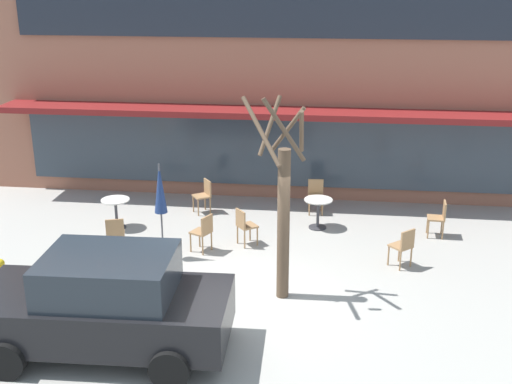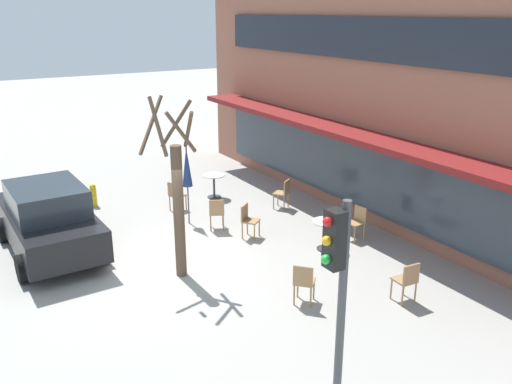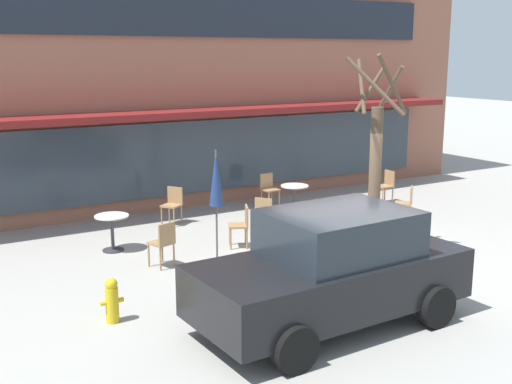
% 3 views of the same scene
% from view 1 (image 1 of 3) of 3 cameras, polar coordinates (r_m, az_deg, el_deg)
% --- Properties ---
extents(ground_plane, '(80.00, 80.00, 0.00)m').
position_cam_1_polar(ground_plane, '(12.71, -0.71, -9.52)').
color(ground_plane, '#9E9B93').
extents(building_facade, '(17.56, 9.10, 6.92)m').
position_cam_1_polar(building_facade, '(21.24, 2.86, 11.96)').
color(building_facade, '#935B47').
rests_on(building_facade, ground).
extents(cafe_table_near_wall, '(0.70, 0.70, 0.76)m').
position_cam_1_polar(cafe_table_near_wall, '(16.22, -12.35, -1.46)').
color(cafe_table_near_wall, '#333338').
rests_on(cafe_table_near_wall, ground).
extents(cafe_table_streetside, '(0.70, 0.70, 0.76)m').
position_cam_1_polar(cafe_table_streetside, '(15.93, 5.54, -1.47)').
color(cafe_table_streetside, '#333338').
rests_on(cafe_table_streetside, ground).
extents(patio_umbrella_green_folded, '(0.28, 0.28, 2.20)m').
position_cam_1_polar(patio_umbrella_green_folded, '(13.95, -8.53, 0.24)').
color(patio_umbrella_green_folded, '#4C4C51').
rests_on(patio_umbrella_green_folded, ground).
extents(cafe_chair_0, '(0.43, 0.43, 0.89)m').
position_cam_1_polar(cafe_chair_0, '(15.96, 15.99, -2.08)').
color(cafe_chair_0, '#9E754C').
rests_on(cafe_chair_0, ground).
extents(cafe_chair_1, '(0.43, 0.43, 0.89)m').
position_cam_1_polar(cafe_chair_1, '(16.95, 5.33, -0.15)').
color(cafe_chair_1, '#9E754C').
rests_on(cafe_chair_1, ground).
extents(cafe_chair_2, '(0.50, 0.50, 0.89)m').
position_cam_1_polar(cafe_chair_2, '(14.72, -12.39, -3.57)').
color(cafe_chair_2, '#9E754C').
rests_on(cafe_chair_2, ground).
extents(cafe_chair_3, '(0.56, 0.56, 0.89)m').
position_cam_1_polar(cafe_chair_3, '(14.86, -1.03, -2.88)').
color(cafe_chair_3, '#9E754C').
rests_on(cafe_chair_3, ground).
extents(cafe_chair_4, '(0.56, 0.56, 0.89)m').
position_cam_1_polar(cafe_chair_4, '(16.93, -4.64, -0.15)').
color(cafe_chair_4, '#9E754C').
rests_on(cafe_chair_4, ground).
extents(cafe_chair_5, '(0.57, 0.57, 0.89)m').
position_cam_1_polar(cafe_chair_5, '(14.13, 12.97, -4.60)').
color(cafe_chair_5, '#9E754C').
rests_on(cafe_chair_5, ground).
extents(cafe_chair_6, '(0.53, 0.53, 0.89)m').
position_cam_1_polar(cafe_chair_6, '(14.57, -4.70, -3.42)').
color(cafe_chair_6, '#9E754C').
rests_on(cafe_chair_6, ground).
extents(parked_sedan, '(4.25, 2.12, 1.76)m').
position_cam_1_polar(parked_sedan, '(11.01, -13.29, -9.67)').
color(parked_sedan, black).
rests_on(parked_sedan, ground).
extents(street_tree, '(1.22, 1.30, 4.02)m').
position_cam_1_polar(street_tree, '(12.06, 2.39, -1.49)').
color(street_tree, brown).
rests_on(street_tree, ground).
extents(fire_hydrant, '(0.36, 0.20, 0.71)m').
position_cam_1_polar(fire_hydrant, '(13.81, -21.69, -6.89)').
color(fire_hydrant, gold).
rests_on(fire_hydrant, ground).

